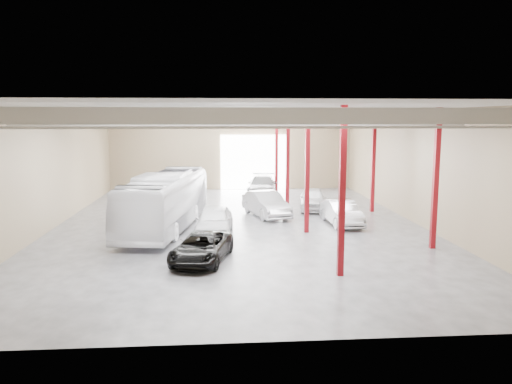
{
  "coord_description": "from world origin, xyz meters",
  "views": [
    {
      "loc": [
        -1.19,
        -29.69,
        6.45
      ],
      "look_at": [
        0.98,
        -0.89,
        2.2
      ],
      "focal_mm": 35.0,
      "sensor_mm": 36.0,
      "label": 1
    }
  ],
  "objects": [
    {
      "name": "coach_bus",
      "position": [
        -4.32,
        -0.34,
        1.66
      ],
      "size": [
        4.56,
        12.2,
        3.32
      ],
      "primitive_type": "imported",
      "rotation": [
        0.0,
        0.0,
        -0.15
      ],
      "color": "white",
      "rests_on": "ground"
    },
    {
      "name": "car_row_c",
      "position": [
        2.5,
        12.0,
        0.84
      ],
      "size": [
        3.06,
        6.04,
        1.68
      ],
      "primitive_type": "imported",
      "rotation": [
        0.0,
        0.0,
        -0.13
      ],
      "color": "slate",
      "rests_on": "ground"
    },
    {
      "name": "depot_shell",
      "position": [
        0.13,
        0.48,
        4.98
      ],
      "size": [
        22.12,
        32.12,
        7.06
      ],
      "color": "#3F3F44",
      "rests_on": "ground"
    },
    {
      "name": "car_right_far",
      "position": [
        5.5,
        5.06,
        0.77
      ],
      "size": [
        2.49,
        4.72,
        1.53
      ],
      "primitive_type": "imported",
      "rotation": [
        0.0,
        0.0,
        -0.16
      ],
      "color": "silver",
      "rests_on": "ground"
    },
    {
      "name": "car_row_b",
      "position": [
        1.94,
        2.86,
        0.83
      ],
      "size": [
        3.09,
        5.3,
        1.65
      ],
      "primitive_type": "imported",
      "rotation": [
        0.0,
        0.0,
        0.29
      ],
      "color": "silver",
      "rests_on": "ground"
    },
    {
      "name": "car_row_a",
      "position": [
        -1.46,
        -2.34,
        0.82
      ],
      "size": [
        2.31,
        4.97,
        1.65
      ],
      "primitive_type": "imported",
      "rotation": [
        0.0,
        0.0,
        -0.08
      ],
      "color": "silver",
      "rests_on": "ground"
    },
    {
      "name": "black_sedan",
      "position": [
        -2.0,
        -7.54,
        0.65
      ],
      "size": [
        3.18,
        5.04,
        1.3
      ],
      "primitive_type": "imported",
      "rotation": [
        0.0,
        0.0,
        -0.23
      ],
      "color": "black",
      "rests_on": "ground"
    },
    {
      "name": "car_right_near",
      "position": [
        6.3,
        -0.14,
        0.76
      ],
      "size": [
        1.92,
        4.69,
        1.51
      ],
      "primitive_type": "imported",
      "rotation": [
        0.0,
        0.0,
        0.07
      ],
      "color": "silver",
      "rests_on": "ground"
    }
  ]
}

